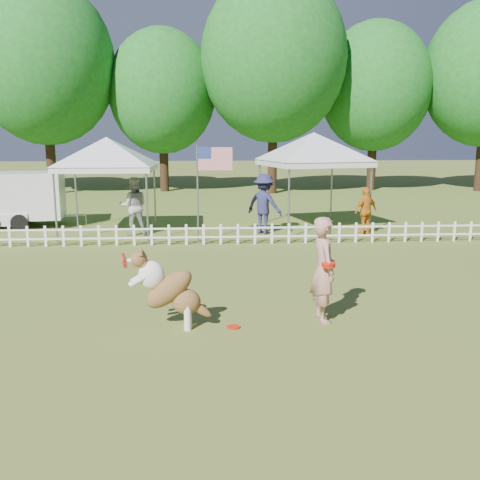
{
  "coord_description": "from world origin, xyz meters",
  "views": [
    {
      "loc": [
        -0.68,
        -8.28,
        3.11
      ],
      "look_at": [
        -0.01,
        2.0,
        1.1
      ],
      "focal_mm": 40.0,
      "sensor_mm": 36.0,
      "label": 1
    }
  ],
  "objects": [
    {
      "name": "ground",
      "position": [
        0.0,
        0.0,
        0.0
      ],
      "size": [
        120.0,
        120.0,
        0.0
      ],
      "primitive_type": "plane",
      "color": "#506E22",
      "rests_on": "ground"
    },
    {
      "name": "spectator_c",
      "position": [
        4.42,
        8.29,
        0.76
      ],
      "size": [
        0.96,
        0.74,
        1.52
      ],
      "primitive_type": "imported",
      "rotation": [
        0.0,
        0.0,
        3.62
      ],
      "color": "orange",
      "rests_on": "ground"
    },
    {
      "name": "tree_center_right",
      "position": [
        3.0,
        21.0,
        6.3
      ],
      "size": [
        7.6,
        7.6,
        12.6
      ],
      "primitive_type": null,
      "color": "#195A1C",
      "rests_on": "ground"
    },
    {
      "name": "canopy_tent_right",
      "position": [
        2.92,
        9.52,
        1.58
      ],
      "size": [
        3.65,
        3.65,
        3.16
      ],
      "primitive_type": null,
      "rotation": [
        0.0,
        0.0,
        0.22
      ],
      "color": "silver",
      "rests_on": "ground"
    },
    {
      "name": "canopy_tent_left",
      "position": [
        -3.77,
        9.0,
        1.51
      ],
      "size": [
        2.93,
        2.93,
        3.01
      ],
      "primitive_type": null,
      "rotation": [
        0.0,
        0.0,
        0.01
      ],
      "color": "silver",
      "rests_on": "ground"
    },
    {
      "name": "tree_center_left",
      "position": [
        -3.0,
        22.5,
        4.9
      ],
      "size": [
        6.0,
        6.0,
        9.8
      ],
      "primitive_type": null,
      "color": "#195A1C",
      "rests_on": "ground"
    },
    {
      "name": "spectator_b",
      "position": [
        1.21,
        8.7,
        0.96
      ],
      "size": [
        1.42,
        1.33,
        1.92
      ],
      "primitive_type": "imported",
      "rotation": [
        0.0,
        0.0,
        2.47
      ],
      "color": "#25254F",
      "rests_on": "ground"
    },
    {
      "name": "frisbee_on_turf",
      "position": [
        -0.25,
        0.08,
        0.01
      ],
      "size": [
        0.3,
        0.3,
        0.02
      ],
      "primitive_type": "cylinder",
      "rotation": [
        0.0,
        0.0,
        -0.43
      ],
      "color": "red",
      "rests_on": "ground"
    },
    {
      "name": "spectator_a",
      "position": [
        -2.95,
        8.7,
        0.92
      ],
      "size": [
        0.96,
        0.79,
        1.84
      ],
      "primitive_type": "imported",
      "rotation": [
        0.0,
        0.0,
        3.25
      ],
      "color": "#9E9DA2",
      "rests_on": "ground"
    },
    {
      "name": "dog",
      "position": [
        -1.27,
        0.15,
        0.66
      ],
      "size": [
        1.28,
        0.44,
        1.32
      ],
      "primitive_type": null,
      "rotation": [
        0.0,
        0.0,
        -0.01
      ],
      "color": "brown",
      "rests_on": "ground"
    },
    {
      "name": "flag_pole",
      "position": [
        -0.91,
        7.39,
        1.43
      ],
      "size": [
        1.1,
        0.16,
        2.86
      ],
      "primitive_type": null,
      "rotation": [
        0.0,
        0.0,
        0.04
      ],
      "color": "gray",
      "rests_on": "ground"
    },
    {
      "name": "handler",
      "position": [
        1.3,
        0.34,
        0.9
      ],
      "size": [
        0.47,
        0.68,
        1.8
      ],
      "primitive_type": "imported",
      "rotation": [
        0.0,
        0.0,
        1.64
      ],
      "color": "tan",
      "rests_on": "ground"
    },
    {
      "name": "tree_right",
      "position": [
        9.0,
        22.5,
        5.2
      ],
      "size": [
        6.2,
        6.2,
        10.4
      ],
      "primitive_type": null,
      "color": "#195A1C",
      "rests_on": "ground"
    },
    {
      "name": "cargo_trailer",
      "position": [
        -7.41,
        10.5,
        0.96
      ],
      "size": [
        4.59,
        2.49,
        1.93
      ],
      "primitive_type": null,
      "rotation": [
        0.0,
        0.0,
        0.13
      ],
      "color": "white",
      "rests_on": "ground"
    },
    {
      "name": "tree_left",
      "position": [
        -9.0,
        21.5,
        6.0
      ],
      "size": [
        7.4,
        7.4,
        12.0
      ],
      "primitive_type": null,
      "color": "#195A1C",
      "rests_on": "ground"
    },
    {
      "name": "picket_fence",
      "position": [
        0.0,
        7.0,
        0.3
      ],
      "size": [
        22.0,
        0.08,
        0.6
      ],
      "primitive_type": null,
      "color": "white",
      "rests_on": "ground"
    }
  ]
}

